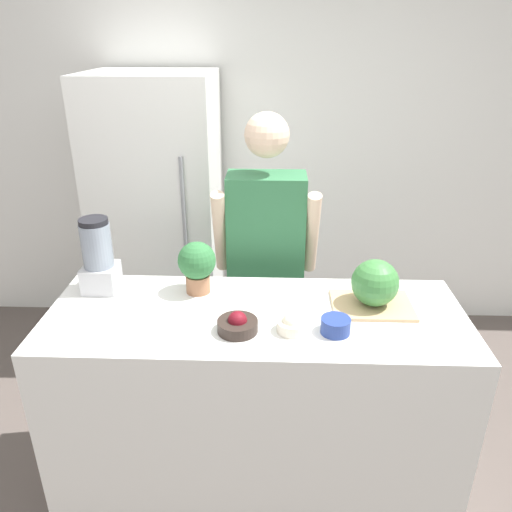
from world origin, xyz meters
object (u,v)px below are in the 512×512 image
refrigerator (161,219)px  blender (98,257)px  watermelon (375,283)px  potted_plant (197,264)px  bowl_cream (292,324)px  bowl_cherries (238,324)px  bowl_small_blue (336,326)px  person (266,268)px

refrigerator → blender: bearing=-92.1°
watermelon → potted_plant: bearing=172.1°
refrigerator → watermelon: 1.67m
watermelon → blender: size_ratio=0.58×
watermelon → bowl_cream: (-0.36, -0.21, -0.08)m
blender → refrigerator: bearing=87.9°
bowl_cherries → bowl_small_blue: 0.38m
person → bowl_cherries: bearing=-97.4°
refrigerator → person: bearing=-42.1°
blender → potted_plant: bearing=-0.5°
person → bowl_cream: bearing=-81.3°
watermelon → blender: blender is taller
person → bowl_cherries: (-0.10, -0.75, 0.11)m
watermelon → person: bearing=131.1°
person → watermelon: 0.74m
potted_plant → bowl_cream: bearing=-37.3°
bowl_cherries → bowl_cream: size_ratio=1.36×
watermelon → potted_plant: (-0.77, 0.11, 0.02)m
bowl_small_blue → watermelon: bearing=49.0°
person → watermelon: bearing=-48.9°
refrigerator → watermelon: (1.17, -1.18, 0.16)m
bowl_cream → bowl_cherries: bearing=-178.4°
watermelon → blender: bearing=174.8°
person → potted_plant: size_ratio=7.05×
person → bowl_cream: 0.77m
person → watermelon: (0.47, -0.54, 0.20)m
bowl_cream → bowl_small_blue: size_ratio=1.01×
bowl_cherries → person: bearing=82.6°
bowl_cream → potted_plant: potted_plant is taller
person → potted_plant: person is taller
watermelon → potted_plant: 0.78m
blender → bowl_small_blue: bearing=-17.4°
refrigerator → bowl_cream: bearing=-59.4°
refrigerator → watermelon: refrigerator is taller
refrigerator → potted_plant: (0.40, -1.07, 0.18)m
bowl_cream → potted_plant: bearing=142.7°
bowl_cream → potted_plant: 0.53m
blender → bowl_cream: bearing=-20.5°
person → bowl_cream: (0.12, -0.75, 0.12)m
refrigerator → blender: (-0.04, -1.06, 0.21)m
bowl_cream → potted_plant: size_ratio=0.49×
refrigerator → potted_plant: size_ratio=7.60×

